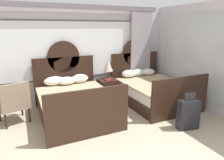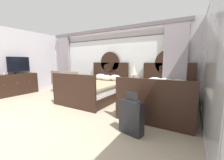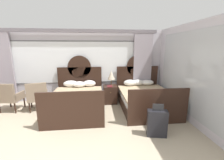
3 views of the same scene
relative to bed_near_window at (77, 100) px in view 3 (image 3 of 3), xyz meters
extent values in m
cube|color=silver|center=(-0.13, 1.12, 0.98)|extent=(6.63, 0.07, 2.70)
cube|color=#575459|center=(-0.13, 1.08, 1.12)|extent=(4.79, 0.02, 1.60)
cube|color=white|center=(-0.13, 1.07, 1.12)|extent=(4.71, 0.02, 1.52)
cube|color=#998E99|center=(-2.70, 0.99, 0.93)|extent=(0.72, 0.08, 2.60)
cube|color=#998E99|center=(2.44, 0.99, 0.93)|extent=(0.72, 0.08, 2.60)
cube|color=slate|center=(-0.13, 0.99, 2.25)|extent=(6.10, 0.10, 0.12)
cube|color=silver|center=(3.22, -1.23, 0.98)|extent=(0.07, 4.63, 2.70)
cube|color=#B2B7BC|center=(3.17, -0.93, 0.98)|extent=(0.01, 3.24, 2.27)
cube|color=black|center=(0.00, -0.06, -0.22)|extent=(1.56, 2.03, 0.30)
cube|color=white|center=(0.00, -0.06, 0.06)|extent=(1.50, 1.93, 0.25)
cube|color=tan|center=(0.00, -0.14, 0.21)|extent=(1.60, 1.83, 0.06)
cube|color=black|center=(0.00, 0.98, 0.29)|extent=(1.64, 0.06, 1.31)
cylinder|color=black|center=(0.00, 0.98, 0.95)|extent=(0.86, 0.06, 0.86)
cube|color=black|center=(0.00, -1.11, 0.13)|extent=(1.64, 0.06, 1.00)
ellipsoid|color=white|center=(-0.32, 0.79, 0.36)|extent=(0.53, 0.27, 0.24)
ellipsoid|color=white|center=(-0.01, 0.72, 0.35)|extent=(0.48, 0.32, 0.21)
ellipsoid|color=white|center=(0.36, 0.76, 0.36)|extent=(0.46, 0.27, 0.24)
cube|color=black|center=(2.24, -0.06, -0.22)|extent=(1.56, 2.03, 0.30)
cube|color=white|center=(2.24, -0.06, 0.06)|extent=(1.50, 1.93, 0.25)
cube|color=tan|center=(2.24, -0.14, 0.21)|extent=(1.60, 1.83, 0.06)
cube|color=black|center=(2.24, 0.98, 0.29)|extent=(1.64, 0.06, 1.31)
cylinder|color=black|center=(2.24, 0.98, 0.95)|extent=(0.86, 0.06, 0.86)
cube|color=black|center=(2.24, -1.11, 0.13)|extent=(1.64, 0.06, 1.00)
ellipsoid|color=white|center=(1.90, 0.73, 0.36)|extent=(0.48, 0.33, 0.23)
ellipsoid|color=white|center=(2.23, 0.75, 0.35)|extent=(0.46, 0.25, 0.22)
ellipsoid|color=white|center=(2.59, 0.75, 0.34)|extent=(0.49, 0.33, 0.20)
cube|color=black|center=(1.12, 0.61, -0.04)|extent=(0.49, 0.49, 0.65)
sphere|color=tan|center=(1.12, 0.35, 0.10)|extent=(0.02, 0.02, 0.02)
cylinder|color=brown|center=(1.17, 0.65, 0.30)|extent=(0.14, 0.14, 0.02)
cylinder|color=brown|center=(1.17, 0.65, 0.41)|extent=(0.03, 0.03, 0.21)
cone|color=beige|center=(1.17, 0.65, 0.68)|extent=(0.27, 0.27, 0.33)
cube|color=maroon|center=(1.10, 0.51, 0.30)|extent=(0.18, 0.26, 0.03)
cube|color=#84705B|center=(-1.33, 0.29, 0.03)|extent=(0.74, 0.74, 0.10)
cube|color=#84705B|center=(-1.25, 0.04, 0.33)|extent=(0.59, 0.25, 0.51)
cube|color=#84705B|center=(-1.07, 0.37, 0.16)|extent=(0.21, 0.53, 0.16)
cube|color=#84705B|center=(-1.58, 0.21, 0.16)|extent=(0.21, 0.53, 0.16)
cylinder|color=black|center=(-1.16, 0.60, -0.19)|extent=(0.04, 0.04, 0.35)
cylinder|color=black|center=(-1.64, 0.45, -0.19)|extent=(0.04, 0.04, 0.35)
cylinder|color=black|center=(-1.02, 0.12, -0.19)|extent=(0.04, 0.04, 0.35)
cylinder|color=black|center=(-1.49, -0.02, -0.19)|extent=(0.04, 0.04, 0.35)
cube|color=#84705B|center=(-2.16, 0.29, 0.03)|extent=(0.65, 0.65, 0.10)
cube|color=#84705B|center=(-2.19, 0.03, 0.33)|extent=(0.60, 0.14, 0.51)
cube|color=#84705B|center=(-1.89, 0.26, 0.16)|extent=(0.12, 0.54, 0.16)
cube|color=#84705B|center=(-2.42, 0.32, 0.16)|extent=(0.12, 0.54, 0.16)
cylinder|color=black|center=(-1.89, 0.51, -0.19)|extent=(0.04, 0.04, 0.35)
cylinder|color=black|center=(-2.38, 0.56, -0.19)|extent=(0.04, 0.04, 0.35)
cylinder|color=black|center=(-1.94, 0.02, -0.19)|extent=(0.04, 0.04, 0.35)
cylinder|color=black|center=(-2.43, 0.07, -0.19)|extent=(0.04, 0.04, 0.35)
cube|color=black|center=(2.01, -1.61, -0.05)|extent=(0.47, 0.28, 0.64)
cube|color=#232326|center=(2.01, -1.61, 0.35)|extent=(0.24, 0.07, 0.16)
cylinder|color=black|center=(1.84, -1.57, -0.34)|extent=(0.05, 0.03, 0.05)
cylinder|color=black|center=(2.19, -1.64, -0.34)|extent=(0.05, 0.03, 0.05)
camera|label=1|loc=(-1.07, -4.47, 1.74)|focal=32.26mm
camera|label=2|loc=(2.93, -3.92, 0.98)|focal=22.23mm
camera|label=3|loc=(0.65, -4.54, 1.67)|focal=23.22mm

